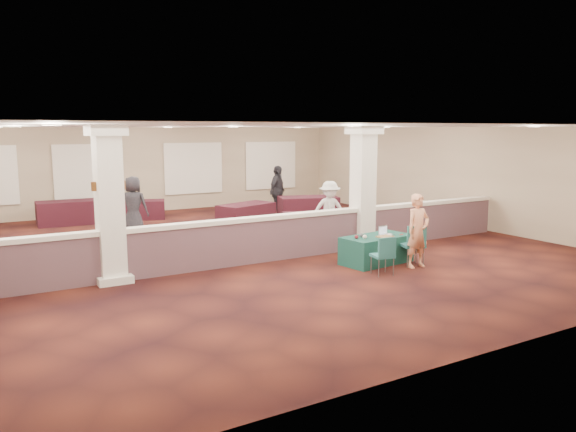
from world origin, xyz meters
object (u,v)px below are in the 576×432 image
attendee_c (277,192)px  conf_chair_side (384,253)px  near_table (376,249)px  attendee_b (330,210)px  woman (418,231)px  far_table_back_right (308,208)px  attendee_d (133,206)px  conf_chair_main (414,242)px  far_table_front_left (4,258)px  far_table_back_left (68,213)px  far_table_back_center (141,210)px  far_table_front_right (315,226)px  far_table_front_center (246,215)px

attendee_c → conf_chair_side: bearing=-140.3°
near_table → attendee_b: (0.75, 3.00, 0.51)m
woman → attendee_c: (0.86, 7.94, 0.08)m
woman → attendee_b: (0.20, 3.78, -0.01)m
far_table_back_right → attendee_d: size_ratio=1.14×
conf_chair_main → far_table_back_right: (1.55, 6.88, -0.16)m
near_table → attendee_c: bearing=71.8°
far_table_front_left → far_table_back_right: far_table_back_right is taller
conf_chair_main → far_table_back_left: 11.72m
conf_chair_side → far_table_back_center: size_ratio=0.53×
far_table_front_right → attendee_c: attendee_c is taller
far_table_front_left → attendee_c: bearing=23.1°
far_table_front_right → far_table_back_center: bearing=118.9°
far_table_front_center → attendee_b: 3.25m
near_table → conf_chair_side: conf_chair_side is taller
far_table_front_right → attendee_d: (-4.36, 3.20, 0.51)m
far_table_front_left → attendee_c: (9.03, 3.86, 0.57)m
near_table → attendee_c: (1.40, 7.16, 0.60)m
far_table_front_left → attendee_b: bearing=-2.1°
attendee_b → attendee_c: 4.21m
woman → far_table_back_center: size_ratio=1.04×
near_table → conf_chair_main: (0.54, -0.68, 0.24)m
near_table → far_table_back_center: far_table_back_center is taller
woman → attendee_c: bearing=84.3°
conf_chair_side → attendee_b: bearing=83.1°
far_table_front_right → conf_chair_side: bearing=-103.9°
far_table_front_left → far_table_back_left: 6.64m
woman → far_table_front_right: (-0.09, 4.08, -0.47)m
conf_chair_side → far_table_back_left: bearing=125.8°
woman → far_table_back_center: woman is taller
far_table_front_left → far_table_back_left: size_ratio=0.92×
far_table_back_right → attendee_c: (-0.69, 0.96, 0.52)m
far_table_front_left → attendee_c: attendee_c is taller
far_table_front_left → far_table_front_center: (7.21, 2.70, 0.02)m
far_table_back_left → attendee_b: bearing=-47.2°
attendee_b → attendee_d: attendee_d is taller
far_table_front_left → far_table_back_right: size_ratio=0.89×
far_table_front_right → far_table_back_right: 3.33m
conf_chair_main → far_table_back_center: 10.59m
far_table_front_left → far_table_front_center: size_ratio=0.95×
near_table → far_table_front_right: size_ratio=0.93×
conf_chair_side → woman: bearing=21.7°
near_table → far_table_back_right: bearing=64.3°
conf_chair_side → far_table_back_right: conf_chair_side is taller
woman → attendee_b: woman is taller
far_table_back_center → attendee_c: bearing=-27.1°
far_table_front_center → attendee_c: bearing=32.5°
woman → far_table_front_left: (-8.18, 4.08, -0.48)m
woman → far_table_back_right: (1.55, 6.98, -0.44)m
far_table_back_left → far_table_back_right: (7.36, -3.30, 0.01)m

